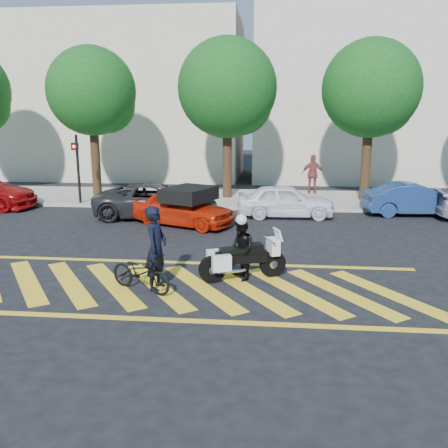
# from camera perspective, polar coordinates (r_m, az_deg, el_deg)

# --- Properties ---
(ground) EXTENTS (90.00, 90.00, 0.00)m
(ground) POSITION_cam_1_polar(r_m,az_deg,el_deg) (11.61, -5.12, -7.53)
(ground) COLOR black
(ground) RESTS_ON ground
(sidewalk) EXTENTS (60.00, 5.00, 0.15)m
(sidewalk) POSITION_cam_1_polar(r_m,az_deg,el_deg) (23.11, 0.37, 3.10)
(sidewalk) COLOR #9E998E
(sidewalk) RESTS_ON ground
(crosswalk) EXTENTS (12.33, 4.00, 0.01)m
(crosswalk) POSITION_cam_1_polar(r_m,az_deg,el_deg) (11.61, -5.31, -7.51)
(crosswalk) COLOR yellow
(crosswalk) RESTS_ON ground
(building_left) EXTENTS (16.00, 8.00, 10.00)m
(building_left) POSITION_cam_1_polar(r_m,az_deg,el_deg) (33.25, -12.42, 14.36)
(building_left) COLOR beige
(building_left) RESTS_ON ground
(building_right) EXTENTS (16.00, 8.00, 11.00)m
(building_right) POSITION_cam_1_polar(r_m,az_deg,el_deg) (32.45, 18.58, 14.93)
(building_right) COLOR beige
(building_right) RESTS_ON ground
(tree_left) EXTENTS (4.20, 4.20, 7.26)m
(tree_left) POSITION_cam_1_polar(r_m,az_deg,el_deg) (24.27, -15.28, 14.79)
(tree_left) COLOR black
(tree_left) RESTS_ON ground
(tree_center) EXTENTS (4.60, 4.60, 7.56)m
(tree_center) POSITION_cam_1_polar(r_m,az_deg,el_deg) (22.84, 0.74, 15.63)
(tree_center) COLOR black
(tree_center) RESTS_ON ground
(tree_right) EXTENTS (4.40, 4.40, 7.41)m
(tree_right) POSITION_cam_1_polar(r_m,az_deg,el_deg) (23.20, 17.52, 14.88)
(tree_right) COLOR black
(tree_right) RESTS_ON ground
(signal_pole) EXTENTS (0.28, 0.43, 3.20)m
(signal_pole) POSITION_cam_1_polar(r_m,az_deg,el_deg) (22.24, -17.23, 6.93)
(signal_pole) COLOR black
(signal_pole) RESTS_ON ground
(officer_bike) EXTENTS (0.56, 0.78, 2.01)m
(officer_bike) POSITION_cam_1_polar(r_m,az_deg,el_deg) (11.26, -8.16, -2.89)
(officer_bike) COLOR black
(officer_bike) RESTS_ON ground
(bicycle) EXTENTS (1.81, 1.31, 0.91)m
(bicycle) POSITION_cam_1_polar(r_m,az_deg,el_deg) (11.34, -9.98, -5.76)
(bicycle) COLOR black
(bicycle) RESTS_ON ground
(police_motorcycle) EXTENTS (2.17, 1.20, 1.01)m
(police_motorcycle) POSITION_cam_1_polar(r_m,az_deg,el_deg) (11.89, 2.14, -4.20)
(police_motorcycle) COLOR black
(police_motorcycle) RESTS_ON ground
(officer_moto) EXTENTS (0.83, 0.92, 1.55)m
(officer_moto) POSITION_cam_1_polar(r_m,az_deg,el_deg) (11.84, 2.07, -3.12)
(officer_moto) COLOR black
(officer_moto) RESTS_ON ground
(red_convertible) EXTENTS (4.21, 2.99, 1.33)m
(red_convertible) POSITION_cam_1_polar(r_m,az_deg,el_deg) (17.73, -4.97, 1.93)
(red_convertible) COLOR red
(red_convertible) RESTS_ON ground
(parked_mid_left) EXTENTS (5.19, 2.91, 1.37)m
(parked_mid_left) POSITION_cam_1_polar(r_m,az_deg,el_deg) (19.32, -8.17, 2.83)
(parked_mid_left) COLOR black
(parked_mid_left) RESTS_ON ground
(parked_mid_right) EXTENTS (3.96, 1.71, 1.33)m
(parked_mid_right) POSITION_cam_1_polar(r_m,az_deg,el_deg) (19.28, 7.42, 2.77)
(parked_mid_right) COLOR white
(parked_mid_right) RESTS_ON ground
(parked_right) EXTENTS (4.15, 1.73, 1.34)m
(parked_right) POSITION_cam_1_polar(r_m,az_deg,el_deg) (21.01, 21.91, 2.78)
(parked_right) COLOR navy
(parked_right) RESTS_ON ground
(pedestrian_right) EXTENTS (1.19, 0.60, 1.96)m
(pedestrian_right) POSITION_cam_1_polar(r_m,az_deg,el_deg) (24.42, 10.65, 5.92)
(pedestrian_right) COLOR brown
(pedestrian_right) RESTS_ON sidewalk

